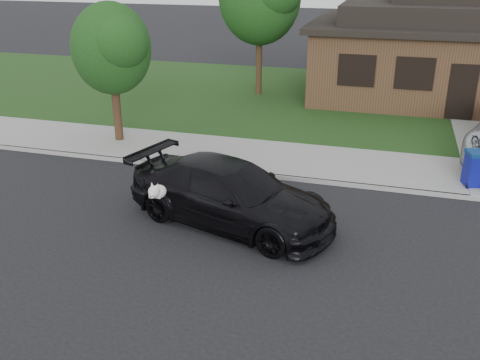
# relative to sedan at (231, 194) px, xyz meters

# --- Properties ---
(ground) EXTENTS (120.00, 120.00, 0.00)m
(ground) POSITION_rel_sedan_xyz_m (2.00, -0.47, -0.76)
(ground) COLOR black
(ground) RESTS_ON ground
(sidewalk) EXTENTS (60.00, 3.00, 0.12)m
(sidewalk) POSITION_rel_sedan_xyz_m (2.00, 4.53, -0.70)
(sidewalk) COLOR gray
(sidewalk) RESTS_ON ground
(curb) EXTENTS (60.00, 0.12, 0.12)m
(curb) POSITION_rel_sedan_xyz_m (2.00, 3.03, -0.70)
(curb) COLOR gray
(curb) RESTS_ON ground
(lawn) EXTENTS (60.00, 13.00, 0.13)m
(lawn) POSITION_rel_sedan_xyz_m (2.00, 12.53, -0.69)
(lawn) COLOR #193814
(lawn) RESTS_ON ground
(sedan) EXTENTS (5.59, 3.49, 1.51)m
(sedan) POSITION_rel_sedan_xyz_m (0.00, 0.00, 0.00)
(sedan) COLOR black
(sedan) RESTS_ON ground
(recycling_bin) EXTENTS (0.72, 0.72, 0.99)m
(recycling_bin) POSITION_rel_sedan_xyz_m (5.89, 3.80, -0.14)
(recycling_bin) COLOR navy
(recycling_bin) RESTS_ON sidewalk
(house) EXTENTS (12.60, 8.60, 4.65)m
(house) POSITION_rel_sedan_xyz_m (6.00, 14.53, 1.38)
(house) COLOR #422B1C
(house) RESTS_ON ground
(tree_2) EXTENTS (2.73, 2.60, 4.59)m
(tree_2) POSITION_rel_sedan_xyz_m (-5.38, 4.64, 2.51)
(tree_2) COLOR #332114
(tree_2) RESTS_ON ground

